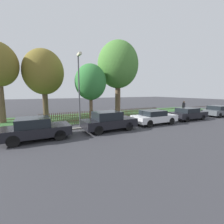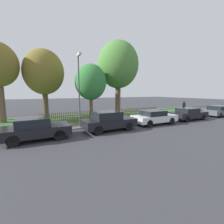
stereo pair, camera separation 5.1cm
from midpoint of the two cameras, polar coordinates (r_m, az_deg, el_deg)
ground_plane at (r=13.38m, az=2.47°, el=-4.98°), size 120.00×120.00×0.00m
kerb_stone at (r=13.45m, az=2.27°, el=-4.64°), size 39.35×0.20×0.12m
grass_strip at (r=18.17m, az=-5.69°, el=-1.63°), size 39.35×6.62×0.01m
park_fence at (r=15.08m, az=-1.28°, el=-1.32°), size 39.35×0.05×1.14m
parked_car_black_saloon at (r=10.31m, az=-26.86°, el=-5.60°), size 3.90×1.99×1.38m
parked_car_navy_estate at (r=11.44m, az=-1.18°, el=-3.36°), size 4.09×1.91×1.47m
parked_car_red_compact at (r=14.18m, az=15.78°, el=-1.81°), size 4.06×1.88×1.28m
parked_car_white_van at (r=17.72m, az=27.13°, el=-0.57°), size 4.12×1.77×1.26m
parked_car_grey_coupe at (r=22.17m, az=35.64°, el=0.36°), size 3.87×1.95×1.29m
covered_motorcycle at (r=14.00m, az=-4.37°, el=-1.58°), size 1.91×0.92×1.12m
tree_behind_motorcycle at (r=18.14m, az=-24.46°, el=13.56°), size 4.18×4.18×7.45m
tree_mid_park at (r=16.14m, az=-8.03°, el=11.16°), size 3.27×3.27×5.83m
tree_far_left at (r=18.65m, az=2.40°, el=17.37°), size 4.82×4.82×8.90m
pedestrian_near_fence at (r=21.02m, az=25.77°, el=1.66°), size 0.47×0.47×1.78m
street_lamp at (r=12.47m, az=-12.30°, el=11.00°), size 0.20×0.79×5.89m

